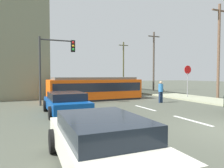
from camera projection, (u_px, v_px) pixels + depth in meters
The scene contains 18 objects.
ground_plane at pixel (119, 101), 16.79m from camera, with size 120.00×120.00×0.00m, color #494D41.
sidewalk_curb_right at pixel (220, 102), 15.74m from camera, with size 3.20×36.00×0.14m, color #9BA082.
lane_stripe_1 at pixel (192, 121), 9.42m from camera, with size 0.16×2.40×0.01m, color silver.
lane_stripe_2 at pixel (145, 108), 13.11m from camera, with size 0.16×2.40×0.01m, color silver.
lane_stripe_3 at pixel (92, 94), 23.71m from camera, with size 0.16×2.40×0.01m, color silver.
lane_stripe_4 at pixel (80, 90), 29.24m from camera, with size 0.16×2.40×0.01m, color silver.
streetcar_tram at pixel (95, 88), 17.54m from camera, with size 7.93×2.82×1.95m.
city_bus at pixel (88, 85), 22.83m from camera, with size 2.70×5.53×1.76m.
pedestrian_crossing at pixel (161, 91), 15.67m from camera, with size 0.49×0.36×1.67m.
parked_sedan_near at pixel (101, 141), 4.57m from camera, with size 2.02×4.38×1.19m.
parked_sedan_mid at pixel (66, 102), 11.09m from camera, with size 2.16×4.20×1.19m.
parked_sedan_far at pixel (48, 91), 19.85m from camera, with size 2.09×4.06×1.19m.
parked_sedan_furthest at pixel (41, 88), 24.85m from camera, with size 1.96×4.09×1.19m.
stop_sign at pixel (188, 75), 18.71m from camera, with size 0.76×0.07×2.88m.
traffic_light_mast at pixel (55, 58), 14.41m from camera, with size 2.52×0.33×4.80m.
utility_pole_near at pixel (219, 49), 18.94m from camera, with size 1.80×0.24×8.71m.
utility_pole_mid at pixel (154, 60), 28.03m from camera, with size 1.80×0.24×8.08m.
utility_pole_far at pixel (123, 64), 36.53m from camera, with size 1.80×0.24×8.13m.
Camera 1 is at (-7.03, -5.18, 2.08)m, focal length 32.66 mm.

